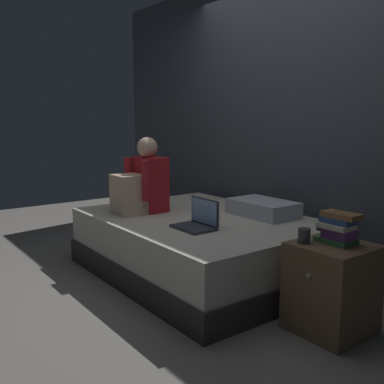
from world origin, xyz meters
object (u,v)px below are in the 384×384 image
(nightstand, at_px, (331,288))
(book_stack, at_px, (338,228))
(bed, at_px, (200,245))
(laptop, at_px, (198,221))
(mug, at_px, (304,236))
(person_sitting, at_px, (142,184))
(pillow, at_px, (263,208))

(nightstand, distance_m, book_stack, 0.37)
(bed, height_order, laptop, laptop)
(nightstand, bearing_deg, bed, -179.34)
(mug, bearing_deg, nightstand, 42.69)
(bed, bearing_deg, book_stack, 2.17)
(person_sitting, relative_size, laptop, 2.05)
(laptop, height_order, mug, laptop)
(pillow, distance_m, book_stack, 1.10)
(bed, xyz_separation_m, mug, (1.17, -0.10, 0.36))
(person_sitting, bearing_deg, bed, 32.67)
(pillow, height_order, mug, mug)
(bed, bearing_deg, pillow, 57.85)
(laptop, bearing_deg, person_sitting, -177.30)
(bed, height_order, mug, mug)
(laptop, relative_size, book_stack, 1.27)
(nightstand, distance_m, mug, 0.37)
(book_stack, bearing_deg, laptop, -162.96)
(person_sitting, distance_m, book_stack, 1.79)
(laptop, distance_m, pillow, 0.71)
(bed, distance_m, laptop, 0.50)
(person_sitting, relative_size, book_stack, 2.61)
(bed, bearing_deg, laptop, -40.96)
(pillow, bearing_deg, mug, -32.03)
(laptop, relative_size, pillow, 0.57)
(bed, distance_m, pillow, 0.62)
(nightstand, relative_size, pillow, 0.99)
(mug, bearing_deg, laptop, -170.05)
(bed, relative_size, mug, 22.22)
(pillow, bearing_deg, person_sitting, -134.89)
(nightstand, distance_m, pillow, 1.14)
(bed, xyz_separation_m, laptop, (0.30, -0.26, 0.30))
(nightstand, relative_size, mug, 6.18)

